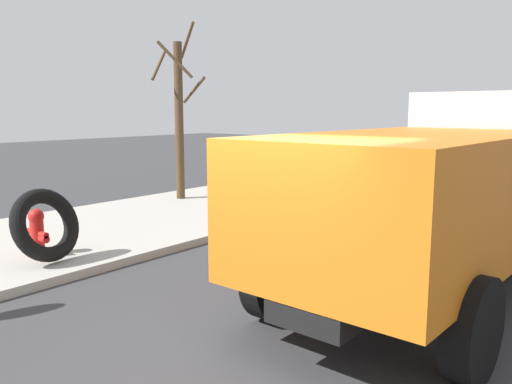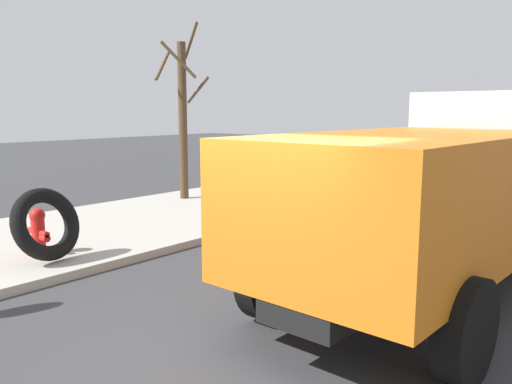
{
  "view_description": "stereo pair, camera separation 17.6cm",
  "coord_description": "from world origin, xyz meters",
  "px_view_note": "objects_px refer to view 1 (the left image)",
  "views": [
    {
      "loc": [
        -4.28,
        -3.31,
        2.7
      ],
      "look_at": [
        3.23,
        2.72,
        1.19
      ],
      "focal_mm": 36.88,
      "sensor_mm": 36.0,
      "label": 1
    },
    {
      "loc": [
        -4.17,
        -3.45,
        2.7
      ],
      "look_at": [
        3.23,
        2.72,
        1.19
      ],
      "focal_mm": 36.88,
      "sensor_mm": 36.0,
      "label": 2
    }
  ],
  "objects_px": {
    "fire_hydrant": "(37,230)",
    "dump_truck_orange": "(448,185)",
    "bare_tree": "(179,115)",
    "loose_tire": "(46,225)"
  },
  "relations": [
    {
      "from": "loose_tire",
      "to": "dump_truck_orange",
      "type": "xyz_separation_m",
      "value": [
        3.21,
        -5.56,
        0.82
      ]
    },
    {
      "from": "fire_hydrant",
      "to": "dump_truck_orange",
      "type": "height_order",
      "value": "dump_truck_orange"
    },
    {
      "from": "fire_hydrant",
      "to": "dump_truck_orange",
      "type": "distance_m",
      "value": 6.94
    },
    {
      "from": "fire_hydrant",
      "to": "loose_tire",
      "type": "relative_size",
      "value": 0.65
    },
    {
      "from": "loose_tire",
      "to": "dump_truck_orange",
      "type": "bearing_deg",
      "value": -60.0
    },
    {
      "from": "fire_hydrant",
      "to": "bare_tree",
      "type": "xyz_separation_m",
      "value": [
        5.72,
        2.42,
        1.97
      ]
    },
    {
      "from": "fire_hydrant",
      "to": "bare_tree",
      "type": "bearing_deg",
      "value": 22.89
    },
    {
      "from": "dump_truck_orange",
      "to": "bare_tree",
      "type": "relative_size",
      "value": 1.42
    },
    {
      "from": "bare_tree",
      "to": "fire_hydrant",
      "type": "bearing_deg",
      "value": -157.11
    },
    {
      "from": "loose_tire",
      "to": "bare_tree",
      "type": "bearing_deg",
      "value": 27.03
    }
  ]
}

